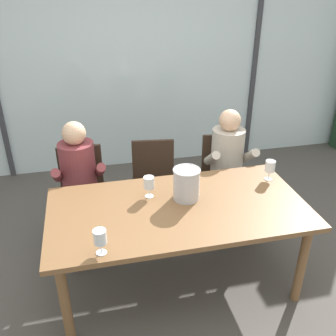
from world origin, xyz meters
TOP-DOWN VIEW (x-y plane):
  - ground at (0.00, 1.00)m, footprint 14.00×14.00m
  - window_glass_panel at (0.00, 2.32)m, footprint 7.15×0.03m
  - window_mullion_right at (1.61, 2.30)m, footprint 0.06×0.06m
  - hillside_vineyard at (0.00, 6.80)m, footprint 13.15×2.40m
  - dining_table at (0.00, 0.00)m, footprint 1.95×0.99m
  - chair_near_curtain at (-0.71, 0.94)m, footprint 0.44×0.44m
  - chair_left_of_center at (-0.01, 0.92)m, footprint 0.49×0.49m
  - chair_center at (0.71, 0.90)m, footprint 0.50×0.50m
  - person_maroon_top at (-0.73, 0.77)m, footprint 0.47×0.62m
  - person_beige_jumper at (0.71, 0.77)m, footprint 0.48×0.63m
  - ice_bucket_primary at (0.09, 0.10)m, footprint 0.21×0.21m
  - tasting_bowl at (0.18, 0.32)m, footprint 0.13×0.13m
  - wine_glass_by_left_taster at (-0.60, -0.40)m, footprint 0.08×0.08m
  - wine_glass_near_bucket at (0.86, 0.24)m, footprint 0.08×0.08m
  - wine_glass_center_pour at (-0.19, 0.19)m, footprint 0.08×0.08m

SIDE VIEW (x-z plane):
  - ground at x=0.00m, z-range 0.00..0.00m
  - chair_near_curtain at x=-0.71m, z-range 0.07..0.94m
  - chair_left_of_center at x=-0.01m, z-range 0.07..0.94m
  - chair_center at x=0.71m, z-range 0.07..0.94m
  - person_maroon_top at x=-0.73m, z-range 0.08..1.27m
  - person_beige_jumper at x=0.71m, z-range 0.08..1.27m
  - dining_table at x=0.00m, z-range 0.30..1.06m
  - tasting_bowl at x=0.18m, z-range 0.76..0.81m
  - wine_glass_by_left_taster at x=-0.60m, z-range 0.79..0.96m
  - wine_glass_near_bucket at x=0.86m, z-range 0.79..0.96m
  - wine_glass_center_pour at x=-0.19m, z-range 0.79..0.96m
  - ice_bucket_primary at x=0.09m, z-range 0.76..1.02m
  - hillside_vineyard at x=0.00m, z-range 0.00..2.15m
  - window_glass_panel at x=0.00m, z-range 0.00..2.60m
  - window_mullion_right at x=1.61m, z-range 0.00..2.60m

